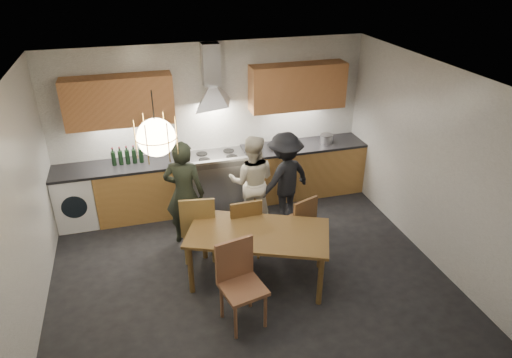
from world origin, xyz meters
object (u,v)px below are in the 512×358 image
object	(u,v)px
chair_front	(239,277)
chair_back_left	(198,224)
person_left	(184,194)
mixing_bowl	(276,147)
person_mid	(252,182)
person_right	(285,178)
stock_pot	(326,139)
wine_bottles	(127,155)
dining_table	(258,238)

from	to	relation	value
chair_front	chair_back_left	bearing A→B (deg)	89.75
person_left	mixing_bowl	xyz separation A→B (m)	(1.64, 0.90, 0.15)
person_mid	mixing_bowl	world-z (taller)	person_mid
person_mid	mixing_bowl	distance (m)	0.95
chair_back_left	person_right	distance (m)	1.58
stock_pot	person_right	bearing A→B (deg)	-143.51
chair_back_left	person_right	world-z (taller)	person_right
chair_back_left	chair_front	distance (m)	1.24
chair_front	person_mid	world-z (taller)	person_mid
wine_bottles	person_right	bearing A→B (deg)	-19.52
person_right	wine_bottles	world-z (taller)	person_right
person_mid	dining_table	bearing A→B (deg)	96.33
person_left	stock_pot	distance (m)	2.67
person_right	person_mid	bearing A→B (deg)	-27.10
person_mid	person_left	bearing A→B (deg)	29.20
dining_table	wine_bottles	xyz separation A→B (m)	(-1.47, 2.07, 0.40)
chair_back_left	person_mid	distance (m)	1.17
chair_front	person_right	xyz separation A→B (m)	(1.17, 1.87, 0.15)
dining_table	mixing_bowl	size ratio (longest dim) A/B	7.39
chair_back_left	chair_front	bearing A→B (deg)	110.09
person_left	person_mid	size ratio (longest dim) A/B	1.08
chair_back_left	person_right	bearing A→B (deg)	-147.39
chair_front	person_mid	size ratio (longest dim) A/B	0.69
dining_table	wine_bottles	bearing A→B (deg)	148.66
dining_table	chair_back_left	distance (m)	0.90
chair_front	stock_pot	bearing A→B (deg)	37.94
dining_table	wine_bottles	distance (m)	2.57
person_left	person_right	size ratio (longest dim) A/B	1.07
person_mid	person_right	size ratio (longest dim) A/B	1.00
chair_back_left	person_left	xyz separation A→B (m)	(-0.10, 0.50, 0.21)
mixing_bowl	dining_table	bearing A→B (deg)	-113.74
dining_table	person_mid	bearing A→B (deg)	101.29
mixing_bowl	stock_pot	distance (m)	0.88
person_mid	wine_bottles	xyz separation A→B (m)	(-1.75, 0.76, 0.32)
chair_back_left	mixing_bowl	bearing A→B (deg)	-129.79
mixing_bowl	person_left	bearing A→B (deg)	-151.21
chair_front	person_mid	xyz separation A→B (m)	(0.67, 1.91, 0.15)
chair_front	person_mid	distance (m)	2.03
chair_back_left	chair_front	xyz separation A→B (m)	(0.26, -1.21, 0.00)
person_left	wine_bottles	distance (m)	1.22
person_left	person_mid	xyz separation A→B (m)	(1.03, 0.20, -0.06)
person_left	stock_pot	size ratio (longest dim) A/B	7.56
chair_back_left	chair_front	size ratio (longest dim) A/B	1.00
chair_back_left	person_right	size ratio (longest dim) A/B	0.69
chair_front	mixing_bowl	distance (m)	2.93
dining_table	person_mid	world-z (taller)	person_mid
stock_pot	wine_bottles	distance (m)	3.23
person_right	mixing_bowl	bearing A→B (deg)	-121.17
wine_bottles	mixing_bowl	bearing A→B (deg)	-1.33
chair_back_left	person_mid	xyz separation A→B (m)	(0.93, 0.69, 0.15)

